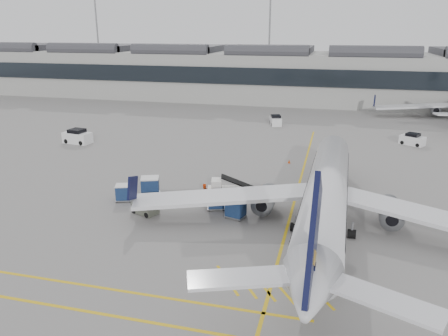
% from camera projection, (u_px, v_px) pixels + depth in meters
% --- Properties ---
extents(ground, '(220.00, 220.00, 0.00)m').
position_uv_depth(ground, '(169.00, 226.00, 37.87)').
color(ground, gray).
rests_on(ground, ground).
extents(terminal, '(200.00, 20.45, 12.40)m').
position_uv_depth(terminal, '(280.00, 74.00, 102.30)').
color(terminal, '#9E9E99').
rests_on(terminal, ground).
extents(light_masts, '(113.00, 0.60, 25.45)m').
position_uv_depth(light_masts, '(282.00, 36.00, 113.12)').
color(light_masts, slate).
rests_on(light_masts, ground).
extents(apron_markings, '(0.25, 60.00, 0.01)m').
position_uv_depth(apron_markings, '(296.00, 196.00, 44.70)').
color(apron_markings, gold).
rests_on(apron_markings, ground).
extents(airliner_main, '(33.81, 36.96, 9.82)m').
position_uv_depth(airliner_main, '(326.00, 195.00, 36.97)').
color(airliner_main, silver).
rests_on(airliner_main, ground).
extents(belt_loader, '(5.46, 2.65, 2.16)m').
position_uv_depth(belt_loader, '(228.00, 190.00, 44.60)').
color(belt_loader, silver).
rests_on(belt_loader, ground).
extents(baggage_cart_a, '(2.00, 1.82, 1.73)m').
position_uv_depth(baggage_cart_a, '(216.00, 200.00, 41.19)').
color(baggage_cart_a, gray).
rests_on(baggage_cart_a, ground).
extents(baggage_cart_b, '(2.00, 1.79, 1.77)m').
position_uv_depth(baggage_cart_b, '(236.00, 208.00, 39.25)').
color(baggage_cart_b, gray).
rests_on(baggage_cart_b, ground).
extents(baggage_cart_c, '(2.34, 2.14, 2.01)m').
position_uv_depth(baggage_cart_c, '(150.00, 186.00, 44.27)').
color(baggage_cart_c, gray).
rests_on(baggage_cart_c, ground).
extents(baggage_cart_d, '(1.91, 1.74, 1.66)m').
position_uv_depth(baggage_cart_d, '(124.00, 192.00, 43.18)').
color(baggage_cart_d, gray).
rests_on(baggage_cart_d, ground).
extents(ramp_agent_a, '(0.70, 0.57, 1.65)m').
position_uv_depth(ramp_agent_a, '(263.00, 193.00, 43.11)').
color(ramp_agent_a, '#FF4E0D').
rests_on(ramp_agent_a, ground).
extents(ramp_agent_b, '(1.14, 1.13, 1.86)m').
position_uv_depth(ramp_agent_b, '(204.00, 193.00, 42.94)').
color(ramp_agent_b, '#F9490D').
rests_on(ramp_agent_b, ground).
extents(pushback_tug, '(2.69, 2.17, 1.31)m').
position_uv_depth(pushback_tug, '(145.00, 208.00, 40.27)').
color(pushback_tug, '#4D5044').
rests_on(pushback_tug, ground).
extents(safety_cone_nose, '(0.35, 0.35, 0.48)m').
position_uv_depth(safety_cone_nose, '(289.00, 161.00, 55.43)').
color(safety_cone_nose, '#F24C0A').
rests_on(safety_cone_nose, ground).
extents(safety_cone_engine, '(0.38, 0.38, 0.53)m').
position_uv_depth(safety_cone_engine, '(339.00, 212.00, 40.08)').
color(safety_cone_engine, '#F24C0A').
rests_on(safety_cone_engine, ground).
extents(service_van_left, '(4.40, 2.67, 2.12)m').
position_uv_depth(service_van_left, '(77.00, 137.00, 64.98)').
color(service_van_left, silver).
rests_on(service_van_left, ground).
extents(service_van_mid, '(2.61, 3.77, 1.76)m').
position_uv_depth(service_van_mid, '(276.00, 121.00, 77.23)').
color(service_van_mid, silver).
rests_on(service_van_mid, ground).
extents(service_van_right, '(3.78, 3.18, 1.74)m').
position_uv_depth(service_van_right, '(412.00, 140.00, 64.03)').
color(service_van_right, silver).
rests_on(service_van_right, ground).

